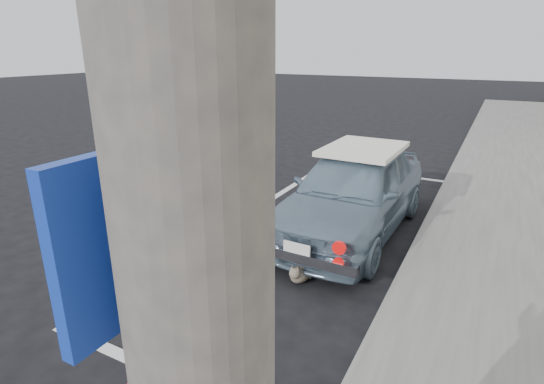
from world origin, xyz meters
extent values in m
plane|color=black|center=(0.00, 0.00, 0.00)|extent=(80.00, 80.00, 0.00)
cube|color=#62625E|center=(3.20, 2.00, 0.07)|extent=(2.80, 40.00, 0.15)
cube|color=silver|center=(0.50, -0.50, 0.00)|extent=(3.00, 0.12, 0.01)
cube|color=silver|center=(0.50, 6.50, 0.00)|extent=(3.00, 0.12, 0.01)
cube|color=silver|center=(-0.90, 3.00, 0.00)|extent=(0.12, 7.00, 0.01)
cube|color=#1536AF|center=(1.81, -2.00, 2.20)|extent=(0.04, 0.35, 0.45)
imported|color=slate|center=(0.83, 3.17, 0.64)|extent=(1.60, 3.78, 1.27)
cube|color=white|center=(0.84, 3.54, 1.20)|extent=(1.09, 1.45, 0.07)
cube|color=silver|center=(0.78, 1.35, 0.38)|extent=(1.43, 0.16, 0.12)
cube|color=white|center=(0.78, 1.30, 0.48)|extent=(0.33, 0.03, 0.17)
cylinder|color=red|center=(0.29, 1.33, 0.62)|extent=(0.15, 0.04, 0.15)
cylinder|color=red|center=(1.28, 1.31, 0.62)|extent=(0.15, 0.04, 0.15)
cylinder|color=red|center=(0.29, 1.33, 0.44)|extent=(0.12, 0.04, 0.12)
cylinder|color=red|center=(1.28, 1.31, 0.44)|extent=(0.12, 0.04, 0.12)
ellipsoid|color=#796A5C|center=(0.77, 1.46, 0.11)|extent=(0.23, 0.35, 0.21)
sphere|color=#796A5C|center=(0.77, 1.30, 0.19)|extent=(0.13, 0.13, 0.13)
cone|color=#796A5C|center=(0.73, 1.30, 0.25)|extent=(0.05, 0.05, 0.05)
cone|color=#796A5C|center=(0.80, 1.30, 0.25)|extent=(0.05, 0.05, 0.05)
cylinder|color=#796A5C|center=(0.82, 1.63, 0.04)|extent=(0.11, 0.22, 0.03)
camera|label=1|loc=(2.58, -2.64, 2.64)|focal=28.00mm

